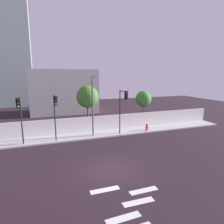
{
  "coord_description": "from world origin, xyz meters",
  "views": [
    {
      "loc": [
        -4.4,
        -12.61,
        6.81
      ],
      "look_at": [
        2.58,
        6.5,
        2.93
      ],
      "focal_mm": 31.57,
      "sensor_mm": 36.0,
      "label": 1
    }
  ],
  "objects": [
    {
      "name": "roadside_tree_midleft",
      "position": [
        8.67,
        10.77,
        3.56
      ],
      "size": [
        2.13,
        2.13,
        4.64
      ],
      "color": "brown",
      "rests_on": "ground"
    },
    {
      "name": "perimeter_wall",
      "position": [
        0.0,
        9.49,
        1.05
      ],
      "size": [
        36.0,
        0.18,
        1.8
      ],
      "primitive_type": "cube",
      "color": "silver",
      "rests_on": "sidewalk"
    },
    {
      "name": "ground_plane",
      "position": [
        0.0,
        0.0,
        0.0
      ],
      "size": [
        80.0,
        80.0,
        0.0
      ],
      "primitive_type": "plane",
      "color": "black"
    },
    {
      "name": "roadside_tree_leftmost",
      "position": [
        0.96,
        10.77,
        4.14
      ],
      "size": [
        2.69,
        2.69,
        5.5
      ],
      "color": "brown",
      "rests_on": "ground"
    },
    {
      "name": "traffic_light_left",
      "position": [
        3.97,
        6.8,
        3.79
      ],
      "size": [
        0.35,
        1.68,
        4.99
      ],
      "color": "black",
      "rests_on": "sidewalk"
    },
    {
      "name": "sidewalk",
      "position": [
        0.0,
        8.2,
        0.07
      ],
      "size": [
        36.0,
        2.4,
        0.15
      ],
      "primitive_type": "cube",
      "color": "#B0B0B0",
      "rests_on": "ground"
    },
    {
      "name": "traffic_light_center",
      "position": [
        -3.14,
        6.88,
        3.58
      ],
      "size": [
        0.35,
        1.49,
        4.69
      ],
      "color": "black",
      "rests_on": "sidewalk"
    },
    {
      "name": "crosswalk_marking",
      "position": [
        -0.35,
        -4.1,
        0.0
      ],
      "size": [
        3.96,
        3.89,
        0.01
      ],
      "color": "silver",
      "rests_on": "ground"
    },
    {
      "name": "street_lamp_curbside",
      "position": [
        0.76,
        7.48,
        4.05
      ],
      "size": [
        0.7,
        2.01,
        6.55
      ],
      "color": "#4C4C51",
      "rests_on": "sidewalk"
    },
    {
      "name": "fire_hydrant",
      "position": [
        7.45,
        7.56,
        0.59
      ],
      "size": [
        0.44,
        0.26,
        0.81
      ],
      "color": "red",
      "rests_on": "sidewalk"
    },
    {
      "name": "traffic_light_right",
      "position": [
        -6.29,
        6.94,
        3.52
      ],
      "size": [
        0.35,
        1.37,
        4.62
      ],
      "color": "black",
      "rests_on": "sidewalk"
    },
    {
      "name": "low_building_distant",
      "position": [
        -0.41,
        23.49,
        3.84
      ],
      "size": [
        11.45,
        6.0,
        7.67
      ],
      "primitive_type": "cube",
      "color": "#969696",
      "rests_on": "ground"
    },
    {
      "name": "tower_on_skyline",
      "position": [
        -9.18,
        35.49,
        14.84
      ],
      "size": [
        6.85,
        5.0,
        29.68
      ],
      "primitive_type": "cube",
      "color": "gray",
      "rests_on": "ground"
    }
  ]
}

